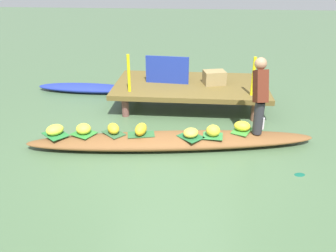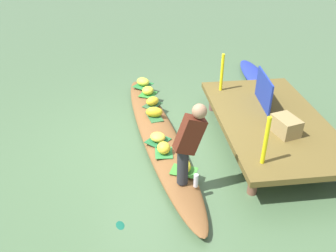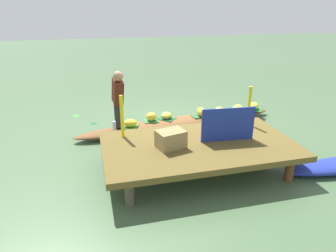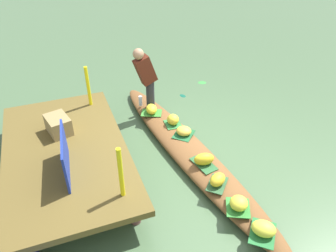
{
  "view_description": "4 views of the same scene",
  "coord_description": "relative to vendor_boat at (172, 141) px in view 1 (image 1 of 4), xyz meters",
  "views": [
    {
      "loc": [
        0.39,
        -5.17,
        2.79
      ],
      "look_at": [
        -0.08,
        0.18,
        0.29
      ],
      "focal_mm": 37.18,
      "sensor_mm": 36.0,
      "label": 1
    },
    {
      "loc": [
        5.3,
        -0.49,
        3.56
      ],
      "look_at": [
        0.27,
        0.13,
        0.47
      ],
      "focal_mm": 37.98,
      "sensor_mm": 36.0,
      "label": 2
    },
    {
      "loc": [
        1.92,
        6.35,
        2.67
      ],
      "look_at": [
        0.46,
        0.62,
        0.31
      ],
      "focal_mm": 33.06,
      "sensor_mm": 36.0,
      "label": 3
    },
    {
      "loc": [
        -3.96,
        1.85,
        3.64
      ],
      "look_at": [
        0.19,
        0.29,
        0.56
      ],
      "focal_mm": 35.53,
      "sensor_mm": 36.0,
      "label": 4
    }
  ],
  "objects": [
    {
      "name": "banana_bunch_3",
      "position": [
        0.68,
        0.01,
        0.21
      ],
      "size": [
        0.24,
        0.22,
        0.19
      ],
      "primitive_type": "ellipsoid",
      "rotation": [
        0.0,
        0.0,
        3.18
      ],
      "color": "yellow",
      "rests_on": "vendor_boat"
    },
    {
      "name": "banana_bunch_6",
      "position": [
        -1.93,
        -0.16,
        0.2
      ],
      "size": [
        0.37,
        0.38,
        0.17
      ],
      "primitive_type": "ellipsoid",
      "rotation": [
        0.0,
        0.0,
        3.99
      ],
      "color": "yellow",
      "rests_on": "vendor_boat"
    },
    {
      "name": "leaf_mat_4",
      "position": [
        -0.97,
        -0.03,
        0.11
      ],
      "size": [
        0.44,
        0.44,
        0.01
      ],
      "primitive_type": "cube",
      "rotation": [
        0.0,
        0.0,
        2.39
      ],
      "color": "#2D5731",
      "rests_on": "vendor_boat"
    },
    {
      "name": "banana_bunch_5",
      "position": [
        1.18,
        0.25,
        0.2
      ],
      "size": [
        0.31,
        0.26,
        0.17
      ],
      "primitive_type": "ellipsoid",
      "rotation": [
        0.0,
        0.0,
        6.09
      ],
      "color": "yellow",
      "rests_on": "vendor_boat"
    },
    {
      "name": "leaf_mat_1",
      "position": [
        -1.47,
        -0.09,
        0.11
      ],
      "size": [
        0.45,
        0.43,
        0.01
      ],
      "primitive_type": "cube",
      "rotation": [
        0.0,
        0.0,
        2.68
      ],
      "color": "#2F7D2F",
      "rests_on": "vendor_boat"
    },
    {
      "name": "vendor_boat",
      "position": [
        0.0,
        0.0,
        0.0
      ],
      "size": [
        4.85,
        1.27,
        0.22
      ],
      "primitive_type": "ellipsoid",
      "rotation": [
        0.0,
        0.0,
        0.13
      ],
      "color": "brown",
      "rests_on": "ground"
    },
    {
      "name": "banana_bunch_1",
      "position": [
        -1.47,
        -0.09,
        0.2
      ],
      "size": [
        0.34,
        0.33,
        0.17
      ],
      "primitive_type": "ellipsoid",
      "rotation": [
        0.0,
        0.0,
        2.6
      ],
      "color": "yellow",
      "rests_on": "vendor_boat"
    },
    {
      "name": "produce_crate",
      "position": [
        0.75,
        1.95,
        0.52
      ],
      "size": [
        0.51,
        0.42,
        0.29
      ],
      "primitive_type": "cube",
      "rotation": [
        0.0,
        0.0,
        0.25
      ],
      "color": "olive",
      "rests_on": "dock_platform"
    },
    {
      "name": "water_bottle",
      "position": [
        1.53,
        0.37,
        0.21
      ],
      "size": [
        0.07,
        0.07,
        0.2
      ],
      "primitive_type": "cylinder",
      "color": "silver",
      "rests_on": "vendor_boat"
    },
    {
      "name": "moored_boat",
      "position": [
        -2.23,
        2.59,
        -0.01
      ],
      "size": [
        2.44,
        0.58,
        0.19
      ],
      "primitive_type": "ellipsoid",
      "rotation": [
        0.0,
        0.0,
        -0.03
      ],
      "color": "#203096",
      "rests_on": "ground"
    },
    {
      "name": "railing_post_west",
      "position": [
        -0.95,
        1.33,
        0.75
      ],
      "size": [
        0.06,
        0.06,
        0.75
      ],
      "primitive_type": "cylinder",
      "color": "yellow",
      "rests_on": "dock_platform"
    },
    {
      "name": "leaf_mat_3",
      "position": [
        0.68,
        0.01,
        0.11
      ],
      "size": [
        0.34,
        0.3,
        0.01
      ],
      "primitive_type": "cube",
      "rotation": [
        0.0,
        0.0,
        3.07
      ],
      "color": "#2F7A3A",
      "rests_on": "vendor_boat"
    },
    {
      "name": "vendor_person",
      "position": [
        1.41,
        0.27,
        0.81
      ],
      "size": [
        0.24,
        0.46,
        1.24
      ],
      "color": "#28282D",
      "rests_on": "vendor_boat"
    },
    {
      "name": "drifting_plant_0",
      "position": [
        1.94,
        -0.71,
        -0.1
      ],
      "size": [
        0.19,
        0.15,
        0.01
      ],
      "primitive_type": "ellipsoid",
      "rotation": [
        0.0,
        0.0,
        0.3
      ],
      "color": "#10513C",
      "rests_on": "ground"
    },
    {
      "name": "banana_bunch_0",
      "position": [
        -0.51,
        -0.04,
        0.21
      ],
      "size": [
        0.23,
        0.34,
        0.19
      ],
      "primitive_type": "ellipsoid",
      "rotation": [
        0.0,
        0.0,
        4.56
      ],
      "color": "gold",
      "rests_on": "vendor_boat"
    },
    {
      "name": "banana_bunch_4",
      "position": [
        -0.97,
        -0.03,
        0.2
      ],
      "size": [
        0.29,
        0.33,
        0.17
      ],
      "primitive_type": "ellipsoid",
      "rotation": [
        0.0,
        0.0,
        5.21
      ],
      "color": "gold",
      "rests_on": "vendor_boat"
    },
    {
      "name": "railing_post_east",
      "position": [
        1.45,
        1.33,
        0.75
      ],
      "size": [
        0.06,
        0.06,
        0.75
      ],
      "primitive_type": "cylinder",
      "color": "yellow",
      "rests_on": "dock_platform"
    },
    {
      "name": "leaf_mat_5",
      "position": [
        1.18,
        0.25,
        0.11
      ],
      "size": [
        0.4,
        0.46,
        0.01
      ],
      "primitive_type": "cube",
      "rotation": [
        0.0,
        0.0,
        1.15
      ],
      "color": "#3A842F",
      "rests_on": "vendor_boat"
    },
    {
      "name": "dock_platform",
      "position": [
        0.25,
        1.93,
        0.31
      ],
      "size": [
        3.2,
        1.8,
        0.48
      ],
      "color": "brown",
      "rests_on": "ground"
    },
    {
      "name": "leaf_mat_6",
      "position": [
        -1.93,
        -0.16,
        0.11
      ],
      "size": [
        0.51,
        0.5,
        0.01
      ],
      "primitive_type": "cube",
      "rotation": [
        0.0,
        0.0,
        2.44
      ],
      "color": "#246E33",
      "rests_on": "vendor_boat"
    },
    {
      "name": "leaf_mat_2",
      "position": [
        0.32,
        -0.05,
        0.11
      ],
      "size": [
        0.48,
        0.48,
        0.01
      ],
      "primitive_type": "cube",
      "rotation": [
        0.0,
        0.0,
        2.38
      ],
      "color": "#1E5D30",
      "rests_on": "vendor_boat"
    },
    {
      "name": "leaf_mat_0",
      "position": [
        -0.51,
        -0.04,
        0.11
      ],
      "size": [
        0.48,
        0.32,
        0.01
      ],
      "primitive_type": "cube",
      "rotation": [
        0.0,
        0.0,
        0.2
      ],
      "color": "#2A5D30",
      "rests_on": "vendor_boat"
    },
    {
      "name": "canal_water",
      "position": [
        0.0,
        0.0,
        -0.11
      ],
      "size": [
        40.0,
        40.0,
        0.0
      ],
      "primitive_type": "plane",
      "color": "#45623F",
      "rests_on": "ground"
    },
    {
      "name": "market_banner",
      "position": [
        -0.25,
        1.93,
        0.67
      ],
      "size": [
        0.91,
        0.11,
        0.58
      ],
      "primitive_type": "cube",
      "rotation": [
        0.0,
        0.0,
        -0.08
      ],
      "color": "navy",
      "rests_on": "dock_platform"
    },
    {
      "name": "banana_bunch_2",
      "position": [
        0.32,
        -0.05,
        0.18
      ],
      "size": [
        0.35,
        0.35,
        0.15
      ],
      "primitive_type": "ellipsoid",
      "rotation": [
        0.0,
        0.0,
        4.08
      ],
      "color": "gold",
      "rests_on": "vendor_boat"
    }
  ]
}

